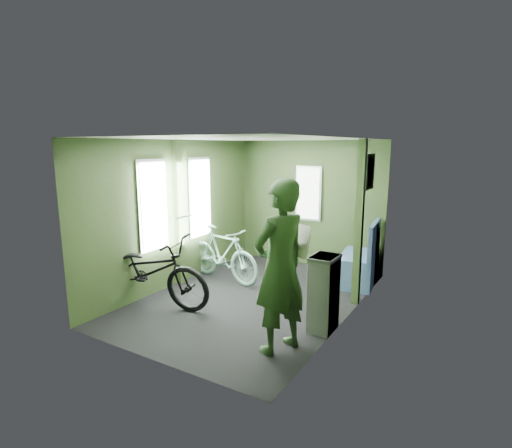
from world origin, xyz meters
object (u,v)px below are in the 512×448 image
at_px(bicycle_black, 150,305).
at_px(bench_seat, 360,265).
at_px(passenger, 280,267).
at_px(bicycle_mint, 223,280).
at_px(waste_box, 324,293).

relative_size(bicycle_black, bench_seat, 1.85).
relative_size(passenger, bench_seat, 1.82).
distance_m(passenger, bench_seat, 2.65).
height_order(bicycle_mint, passenger, passenger).
bearing_deg(bench_seat, bicycle_mint, -160.15).
height_order(bicycle_black, bicycle_mint, bicycle_black).
distance_m(bicycle_black, bicycle_mint, 1.42).
relative_size(bicycle_mint, waste_box, 1.63).
bearing_deg(bicycle_mint, bicycle_black, 178.78).
height_order(bicycle_black, passenger, passenger).
bearing_deg(waste_box, bench_seat, 93.41).
bearing_deg(bench_seat, bicycle_black, -140.36).
distance_m(bicycle_black, waste_box, 2.48).
bearing_deg(bicycle_black, passenger, -102.21).
bearing_deg(bicycle_mint, waste_box, -102.58).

